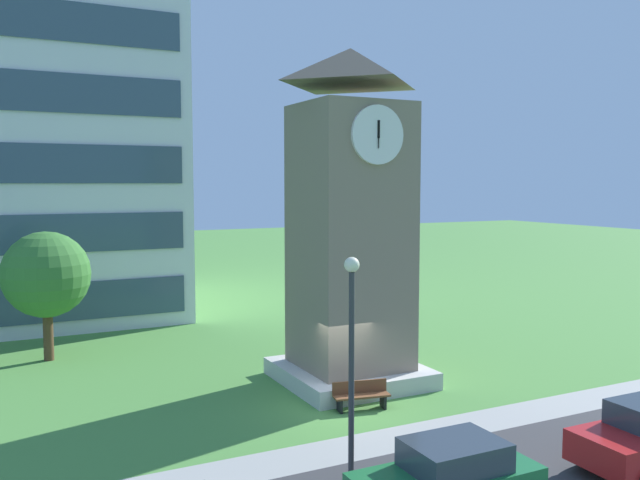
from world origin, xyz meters
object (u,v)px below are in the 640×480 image
tree_by_building (46,275)px  street_lamp (352,342)px  clock_tower (350,234)px  park_bench (361,395)px  parked_car_green (448,480)px

tree_by_building → street_lamp: bearing=-69.5°
clock_tower → park_bench: size_ratio=6.32×
street_lamp → parked_car_green: 3.69m
tree_by_building → clock_tower: bearing=-40.0°
clock_tower → street_lamp: bearing=-118.8°
clock_tower → parked_car_green: clock_tower is taller
tree_by_building → parked_car_green: tree_by_building is taller
clock_tower → street_lamp: clock_tower is taller
clock_tower → park_bench: (-1.11, -2.75, -4.84)m
parked_car_green → tree_by_building: bearing=110.5°
parked_car_green → park_bench: bearing=75.1°
clock_tower → tree_by_building: clock_tower is taller
park_bench → street_lamp: street_lamp is taller
clock_tower → parked_car_green: bearing=-107.1°
tree_by_building → parked_car_green: bearing=-69.5°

